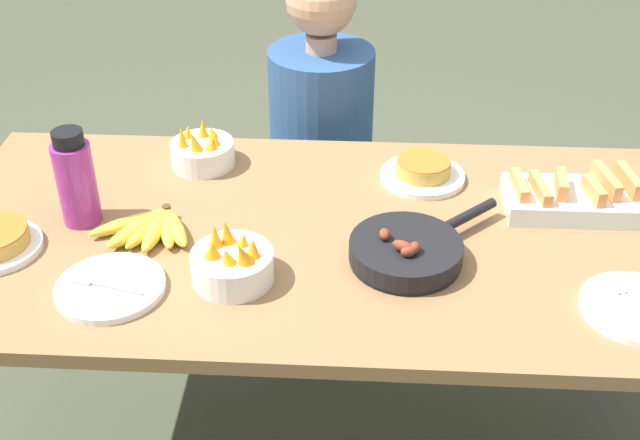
{
  "coord_description": "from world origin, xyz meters",
  "views": [
    {
      "loc": [
        0.09,
        -1.53,
        1.81
      ],
      "look_at": [
        0.0,
        0.0,
        0.78
      ],
      "focal_mm": 45.0,
      "sensor_mm": 36.0,
      "label": 1
    }
  ],
  "objects_px": {
    "banana_bunch": "(152,227)",
    "skillet": "(407,251)",
    "empty_plate_far_left": "(110,287)",
    "melon_tray": "(574,198)",
    "fruit_bowl_citrus": "(232,263)",
    "person_figure": "(321,179)",
    "empty_plate_near_front": "(637,308)",
    "fruit_bowl_mango": "(202,151)",
    "water_bottle": "(76,179)",
    "frittata_plate_center": "(423,172)"
  },
  "relations": [
    {
      "from": "fruit_bowl_mango",
      "to": "person_figure",
      "type": "distance_m",
      "value": 0.57
    },
    {
      "from": "fruit_bowl_mango",
      "to": "empty_plate_far_left",
      "type": "bearing_deg",
      "value": -100.54
    },
    {
      "from": "empty_plate_near_front",
      "to": "person_figure",
      "type": "distance_m",
      "value": 1.19
    },
    {
      "from": "skillet",
      "to": "frittata_plate_center",
      "type": "distance_m",
      "value": 0.36
    },
    {
      "from": "melon_tray",
      "to": "fruit_bowl_citrus",
      "type": "distance_m",
      "value": 0.84
    },
    {
      "from": "fruit_bowl_mango",
      "to": "water_bottle",
      "type": "xyz_separation_m",
      "value": [
        -0.24,
        -0.28,
        0.07
      ]
    },
    {
      "from": "banana_bunch",
      "to": "skillet",
      "type": "distance_m",
      "value": 0.59
    },
    {
      "from": "fruit_bowl_mango",
      "to": "fruit_bowl_citrus",
      "type": "bearing_deg",
      "value": -72.75
    },
    {
      "from": "frittata_plate_center",
      "to": "fruit_bowl_mango",
      "type": "height_order",
      "value": "fruit_bowl_mango"
    },
    {
      "from": "melon_tray",
      "to": "fruit_bowl_citrus",
      "type": "xyz_separation_m",
      "value": [
        -0.78,
        -0.32,
        0.01
      ]
    },
    {
      "from": "frittata_plate_center",
      "to": "fruit_bowl_mango",
      "type": "distance_m",
      "value": 0.58
    },
    {
      "from": "banana_bunch",
      "to": "empty_plate_far_left",
      "type": "xyz_separation_m",
      "value": [
        -0.04,
        -0.21,
        -0.01
      ]
    },
    {
      "from": "frittata_plate_center",
      "to": "fruit_bowl_citrus",
      "type": "height_order",
      "value": "fruit_bowl_citrus"
    },
    {
      "from": "water_bottle",
      "to": "person_figure",
      "type": "xyz_separation_m",
      "value": [
        0.53,
        0.67,
        -0.38
      ]
    },
    {
      "from": "empty_plate_far_left",
      "to": "water_bottle",
      "type": "height_order",
      "value": "water_bottle"
    },
    {
      "from": "banana_bunch",
      "to": "melon_tray",
      "type": "xyz_separation_m",
      "value": [
        0.99,
        0.16,
        0.01
      ]
    },
    {
      "from": "empty_plate_near_front",
      "to": "fruit_bowl_mango",
      "type": "height_order",
      "value": "fruit_bowl_mango"
    },
    {
      "from": "banana_bunch",
      "to": "fruit_bowl_mango",
      "type": "distance_m",
      "value": 0.33
    },
    {
      "from": "frittata_plate_center",
      "to": "fruit_bowl_citrus",
      "type": "xyz_separation_m",
      "value": [
        -0.42,
        -0.44,
        0.02
      ]
    },
    {
      "from": "melon_tray",
      "to": "empty_plate_near_front",
      "type": "relative_size",
      "value": 1.42
    },
    {
      "from": "melon_tray",
      "to": "person_figure",
      "type": "xyz_separation_m",
      "value": [
        -0.64,
        0.56,
        -0.3
      ]
    },
    {
      "from": "skillet",
      "to": "fruit_bowl_citrus",
      "type": "xyz_separation_m",
      "value": [
        -0.37,
        -0.09,
        0.02
      ]
    },
    {
      "from": "skillet",
      "to": "empty_plate_near_front",
      "type": "bearing_deg",
      "value": -60.53
    },
    {
      "from": "empty_plate_near_front",
      "to": "fruit_bowl_mango",
      "type": "xyz_separation_m",
      "value": [
        -0.98,
        0.54,
        0.03
      ]
    },
    {
      "from": "empty_plate_near_front",
      "to": "water_bottle",
      "type": "height_order",
      "value": "water_bottle"
    },
    {
      "from": "melon_tray",
      "to": "frittata_plate_center",
      "type": "relative_size",
      "value": 1.5
    },
    {
      "from": "skillet",
      "to": "empty_plate_near_front",
      "type": "height_order",
      "value": "skillet"
    },
    {
      "from": "melon_tray",
      "to": "fruit_bowl_citrus",
      "type": "bearing_deg",
      "value": -157.73
    },
    {
      "from": "melon_tray",
      "to": "fruit_bowl_citrus",
      "type": "height_order",
      "value": "fruit_bowl_citrus"
    },
    {
      "from": "skillet",
      "to": "person_figure",
      "type": "height_order",
      "value": "person_figure"
    },
    {
      "from": "banana_bunch",
      "to": "empty_plate_far_left",
      "type": "relative_size",
      "value": 1.1
    },
    {
      "from": "melon_tray",
      "to": "person_figure",
      "type": "distance_m",
      "value": 0.9
    },
    {
      "from": "banana_bunch",
      "to": "water_bottle",
      "type": "bearing_deg",
      "value": 164.74
    },
    {
      "from": "melon_tray",
      "to": "skillet",
      "type": "height_order",
      "value": "melon_tray"
    },
    {
      "from": "skillet",
      "to": "frittata_plate_center",
      "type": "bearing_deg",
      "value": 38.87
    },
    {
      "from": "banana_bunch",
      "to": "fruit_bowl_citrus",
      "type": "distance_m",
      "value": 0.26
    },
    {
      "from": "fruit_bowl_mango",
      "to": "fruit_bowl_citrus",
      "type": "distance_m",
      "value": 0.51
    },
    {
      "from": "banana_bunch",
      "to": "empty_plate_near_front",
      "type": "distance_m",
      "value": 1.06
    },
    {
      "from": "banana_bunch",
      "to": "frittata_plate_center",
      "type": "distance_m",
      "value": 0.69
    },
    {
      "from": "frittata_plate_center",
      "to": "empty_plate_far_left",
      "type": "height_order",
      "value": "frittata_plate_center"
    },
    {
      "from": "frittata_plate_center",
      "to": "empty_plate_near_front",
      "type": "bearing_deg",
      "value": -51.01
    },
    {
      "from": "frittata_plate_center",
      "to": "fruit_bowl_mango",
      "type": "xyz_separation_m",
      "value": [
        -0.57,
        0.04,
        0.02
      ]
    },
    {
      "from": "empty_plate_far_left",
      "to": "fruit_bowl_citrus",
      "type": "xyz_separation_m",
      "value": [
        0.25,
        0.05,
        0.04
      ]
    },
    {
      "from": "skillet",
      "to": "empty_plate_near_front",
      "type": "xyz_separation_m",
      "value": [
        0.46,
        -0.15,
        -0.02
      ]
    },
    {
      "from": "empty_plate_far_left",
      "to": "person_figure",
      "type": "relative_size",
      "value": 0.2
    },
    {
      "from": "empty_plate_near_front",
      "to": "fruit_bowl_mango",
      "type": "distance_m",
      "value": 1.12
    },
    {
      "from": "empty_plate_near_front",
      "to": "empty_plate_far_left",
      "type": "xyz_separation_m",
      "value": [
        -1.08,
        0.01,
        -0.0
      ]
    },
    {
      "from": "skillet",
      "to": "fruit_bowl_mango",
      "type": "distance_m",
      "value": 0.66
    },
    {
      "from": "frittata_plate_center",
      "to": "skillet",
      "type": "bearing_deg",
      "value": -98.24
    },
    {
      "from": "fruit_bowl_mango",
      "to": "water_bottle",
      "type": "bearing_deg",
      "value": -130.39
    }
  ]
}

